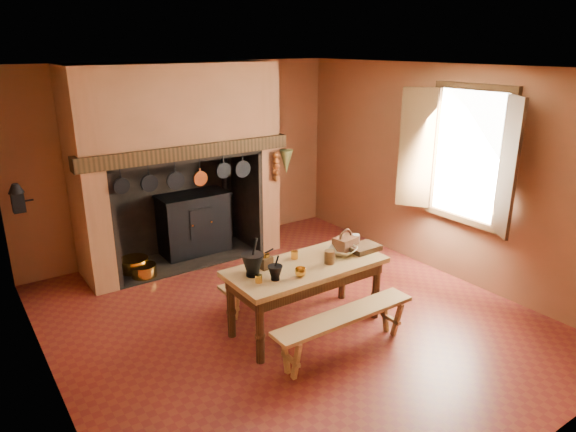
% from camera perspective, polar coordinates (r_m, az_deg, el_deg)
% --- Properties ---
extents(floor, '(5.50, 5.50, 0.00)m').
position_cam_1_polar(floor, '(6.08, 0.26, -11.31)').
color(floor, maroon).
rests_on(floor, ground).
extents(ceiling, '(5.50, 5.50, 0.00)m').
position_cam_1_polar(ceiling, '(5.27, 0.31, 16.10)').
color(ceiling, silver).
rests_on(ceiling, back_wall).
extents(back_wall, '(5.00, 0.02, 2.80)m').
position_cam_1_polar(back_wall, '(7.85, -11.40, 6.25)').
color(back_wall, '#925A3A').
rests_on(back_wall, floor).
extents(wall_left, '(0.02, 5.50, 2.80)m').
position_cam_1_polar(wall_left, '(4.64, -25.96, -3.96)').
color(wall_left, '#925A3A').
rests_on(wall_left, floor).
extents(wall_right, '(0.02, 5.50, 2.80)m').
position_cam_1_polar(wall_right, '(7.20, 16.85, 4.71)').
color(wall_right, '#925A3A').
rests_on(wall_right, floor).
extents(wall_front, '(5.00, 0.02, 2.80)m').
position_cam_1_polar(wall_front, '(3.78, 25.34, -8.90)').
color(wall_front, '#925A3A').
rests_on(wall_front, floor).
extents(chimney_breast, '(2.95, 0.96, 2.80)m').
position_cam_1_polar(chimney_breast, '(7.26, -12.36, 8.52)').
color(chimney_breast, '#925A3A').
rests_on(chimney_breast, floor).
extents(iron_range, '(1.12, 0.55, 1.60)m').
position_cam_1_polar(iron_range, '(7.81, -10.35, -0.73)').
color(iron_range, black).
rests_on(iron_range, floor).
extents(hearth_pans, '(0.51, 0.62, 0.20)m').
position_cam_1_polar(hearth_pans, '(7.43, -16.52, -5.50)').
color(hearth_pans, '#BD892B').
rests_on(hearth_pans, floor).
extents(hanging_pans, '(1.92, 0.29, 0.27)m').
position_cam_1_polar(hanging_pans, '(6.89, -10.78, 4.24)').
color(hanging_pans, black).
rests_on(hanging_pans, chimney_breast).
extents(onion_string, '(0.12, 0.10, 0.46)m').
position_cam_1_polar(onion_string, '(7.51, -1.33, 5.50)').
color(onion_string, '#99541C').
rests_on(onion_string, chimney_breast).
extents(herb_bunch, '(0.20, 0.20, 0.35)m').
position_cam_1_polar(herb_bunch, '(7.59, -0.20, 6.05)').
color(herb_bunch, brown).
rests_on(herb_bunch, chimney_breast).
extents(window, '(0.39, 1.75, 1.76)m').
position_cam_1_polar(window, '(6.78, 18.91, 6.29)').
color(window, white).
rests_on(window, wall_right).
extents(wall_coffee_mill, '(0.23, 0.16, 0.31)m').
position_cam_1_polar(wall_coffee_mill, '(6.08, -27.89, 1.99)').
color(wall_coffee_mill, black).
rests_on(wall_coffee_mill, wall_left).
extents(work_table, '(1.76, 0.78, 0.76)m').
position_cam_1_polar(work_table, '(5.63, 2.04, -6.49)').
color(work_table, tan).
rests_on(work_table, floor).
extents(bench_front, '(1.64, 0.29, 0.46)m').
position_cam_1_polar(bench_front, '(5.32, 6.31, -11.81)').
color(bench_front, tan).
rests_on(bench_front, floor).
extents(bench_back, '(1.42, 0.25, 0.40)m').
position_cam_1_polar(bench_back, '(6.24, -1.47, -7.34)').
color(bench_back, tan).
rests_on(bench_back, floor).
extents(mortar_large, '(0.24, 0.24, 0.40)m').
position_cam_1_polar(mortar_large, '(5.28, -3.95, -5.31)').
color(mortar_large, black).
rests_on(mortar_large, work_table).
extents(mortar_small, '(0.15, 0.15, 0.26)m').
position_cam_1_polar(mortar_small, '(5.19, -1.43, -6.25)').
color(mortar_small, black).
rests_on(mortar_small, work_table).
extents(coffee_grinder, '(0.18, 0.14, 0.20)m').
position_cam_1_polar(coffee_grinder, '(5.47, -2.56, -5.04)').
color(coffee_grinder, '#3D2913').
rests_on(coffee_grinder, work_table).
extents(brass_mug_a, '(0.09, 0.09, 0.08)m').
position_cam_1_polar(brass_mug_a, '(5.16, -3.28, -6.97)').
color(brass_mug_a, '#BD892B').
rests_on(brass_mug_a, work_table).
extents(brass_mug_b, '(0.09, 0.09, 0.09)m').
position_cam_1_polar(brass_mug_b, '(5.70, 0.73, -4.34)').
color(brass_mug_b, '#BD892B').
rests_on(brass_mug_b, work_table).
extents(mixing_bowl, '(0.42, 0.42, 0.08)m').
position_cam_1_polar(mixing_bowl, '(5.86, 6.11, -3.85)').
color(mixing_bowl, '#BFB893').
rests_on(mixing_bowl, work_table).
extents(stoneware_crock, '(0.15, 0.15, 0.15)m').
position_cam_1_polar(stoneware_crock, '(5.60, 4.66, -4.55)').
color(stoneware_crock, '#4F361D').
rests_on(stoneware_crock, work_table).
extents(glass_jar, '(0.10, 0.10, 0.15)m').
position_cam_1_polar(glass_jar, '(6.07, 7.53, -2.72)').
color(glass_jar, beige).
rests_on(glass_jar, work_table).
extents(wicker_basket, '(0.30, 0.24, 0.25)m').
position_cam_1_polar(wicker_basket, '(5.98, 6.40, -2.96)').
color(wicker_basket, '#552F19').
rests_on(wicker_basket, work_table).
extents(wooden_tray, '(0.36, 0.26, 0.06)m').
position_cam_1_polar(wooden_tray, '(6.00, 8.41, -3.51)').
color(wooden_tray, '#3D2913').
rests_on(wooden_tray, work_table).
extents(brass_cup, '(0.13, 0.13, 0.09)m').
position_cam_1_polar(brass_cup, '(5.28, 1.40, -6.26)').
color(brass_cup, '#BD892B').
rests_on(brass_cup, work_table).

